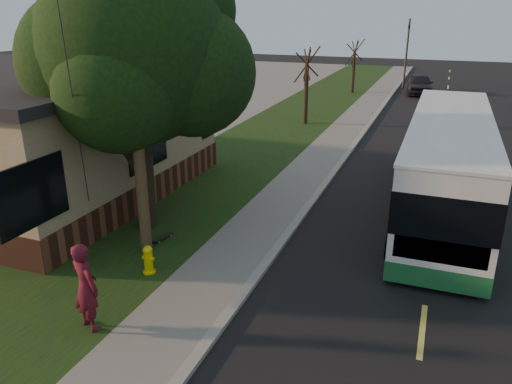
% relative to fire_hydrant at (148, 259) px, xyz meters
% --- Properties ---
extents(ground, '(120.00, 120.00, 0.00)m').
position_rel_fire_hydrant_xyz_m(ground, '(2.60, 0.00, -0.43)').
color(ground, black).
rests_on(ground, ground).
extents(road, '(8.00, 80.00, 0.01)m').
position_rel_fire_hydrant_xyz_m(road, '(6.60, 10.00, -0.43)').
color(road, black).
rests_on(road, ground).
extents(curb, '(0.25, 80.00, 0.12)m').
position_rel_fire_hydrant_xyz_m(curb, '(2.60, 10.00, -0.37)').
color(curb, gray).
rests_on(curb, ground).
extents(sidewalk, '(2.00, 80.00, 0.08)m').
position_rel_fire_hydrant_xyz_m(sidewalk, '(1.60, 10.00, -0.39)').
color(sidewalk, slate).
rests_on(sidewalk, ground).
extents(grass_verge, '(5.00, 80.00, 0.07)m').
position_rel_fire_hydrant_xyz_m(grass_verge, '(-1.90, 10.00, -0.40)').
color(grass_verge, black).
rests_on(grass_verge, ground).
extents(building_lot, '(15.00, 80.00, 0.04)m').
position_rel_fire_hydrant_xyz_m(building_lot, '(-11.90, 10.00, -0.41)').
color(building_lot, slate).
rests_on(building_lot, ground).
extents(fire_hydrant, '(0.32, 0.32, 0.74)m').
position_rel_fire_hydrant_xyz_m(fire_hydrant, '(0.00, 0.00, 0.00)').
color(fire_hydrant, yellow).
rests_on(fire_hydrant, grass_verge).
extents(utility_pole, '(2.86, 3.21, 9.07)m').
position_rel_fire_hydrant_xyz_m(utility_pole, '(-0.71, 0.99, 4.20)').
color(utility_pole, '#473321').
rests_on(utility_pole, ground).
extents(leafy_tree, '(6.30, 6.00, 7.80)m').
position_rel_fire_hydrant_xyz_m(leafy_tree, '(-1.57, 2.65, 4.73)').
color(leafy_tree, black).
rests_on(leafy_tree, grass_verge).
extents(bare_tree_near, '(1.38, 1.21, 4.31)m').
position_rel_fire_hydrant_xyz_m(bare_tree_near, '(-0.90, 18.00, 1.72)').
color(bare_tree_near, black).
rests_on(bare_tree_near, grass_verge).
extents(bare_tree_far, '(1.38, 1.21, 4.03)m').
position_rel_fire_hydrant_xyz_m(bare_tree_far, '(-0.40, 30.00, 1.57)').
color(bare_tree_far, black).
rests_on(bare_tree_far, grass_verge).
extents(traffic_signal, '(0.18, 0.22, 5.50)m').
position_rel_fire_hydrant_xyz_m(traffic_signal, '(3.10, 34.00, 2.73)').
color(traffic_signal, '#2D2D30').
rests_on(traffic_signal, ground).
extents(transit_bus, '(2.63, 11.40, 3.09)m').
position_rel_fire_hydrant_xyz_m(transit_bus, '(6.77, 7.18, 1.21)').
color(transit_bus, silver).
rests_on(transit_bus, ground).
extents(skateboarder, '(0.82, 0.69, 1.93)m').
position_rel_fire_hydrant_xyz_m(skateboarder, '(0.10, -2.41, 0.60)').
color(skateboarder, '#50101D').
rests_on(skateboarder, grass_verge).
extents(skateboard_main, '(0.30, 0.77, 0.07)m').
position_rel_fire_hydrant_xyz_m(skateboard_main, '(-0.67, 1.81, -0.31)').
color(skateboard_main, black).
rests_on(skateboard_main, grass_verge).
extents(dumpster, '(1.71, 1.40, 1.43)m').
position_rel_fire_hydrant_xyz_m(dumpster, '(-6.28, 7.95, 0.32)').
color(dumpster, black).
rests_on(dumpster, building_lot).
extents(distant_car, '(2.26, 4.70, 1.55)m').
position_rel_fire_hydrant_xyz_m(distant_car, '(4.54, 31.52, 0.34)').
color(distant_car, black).
rests_on(distant_car, ground).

